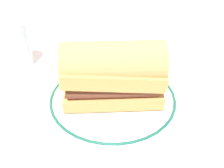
# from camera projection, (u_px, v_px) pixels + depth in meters

# --- Properties ---
(ground_plane) EXTENTS (1.50, 1.50, 0.00)m
(ground_plane) POSITION_uv_depth(u_px,v_px,m) (115.00, 105.00, 0.52)
(ground_plane) COLOR beige
(plate) EXTENTS (0.29, 0.29, 0.01)m
(plate) POSITION_uv_depth(u_px,v_px,m) (112.00, 98.00, 0.53)
(plate) COLOR white
(plate) RESTS_ON ground_plane
(sausage_sandwich) EXTENTS (0.22, 0.14, 0.12)m
(sausage_sandwich) POSITION_uv_depth(u_px,v_px,m) (112.00, 72.00, 0.49)
(sausage_sandwich) COLOR tan
(sausage_sandwich) RESTS_ON plate
(drinking_glass) EXTENTS (0.06, 0.06, 0.12)m
(drinking_glass) POSITION_uv_depth(u_px,v_px,m) (18.00, 48.00, 0.62)
(drinking_glass) COLOR silver
(drinking_glass) RESTS_ON ground_plane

